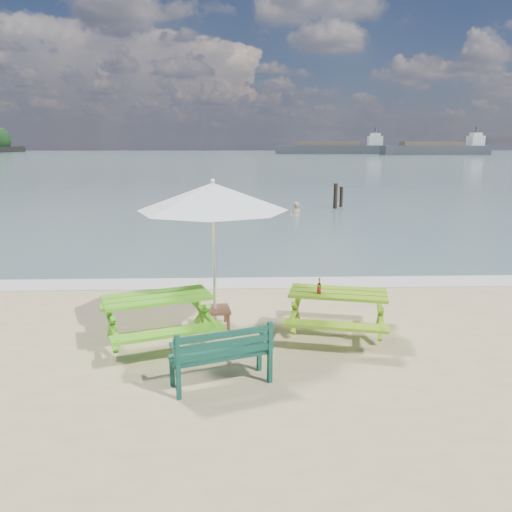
{
  "coord_description": "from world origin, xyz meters",
  "views": [
    {
      "loc": [
        -0.08,
        -6.23,
        3.14
      ],
      "look_at": [
        0.23,
        3.0,
        1.0
      ],
      "focal_mm": 35.0,
      "sensor_mm": 36.0,
      "label": 1
    }
  ],
  "objects_px": {
    "park_bench": "(221,366)",
    "picnic_table_left": "(158,320)",
    "side_table": "(215,317)",
    "beer_bottle": "(319,289)",
    "picnic_table_right": "(337,314)",
    "patio_umbrella": "(213,197)",
    "swimmer": "(295,219)"
  },
  "relations": [
    {
      "from": "park_bench",
      "to": "picnic_table_left",
      "type": "bearing_deg",
      "value": 126.4
    },
    {
      "from": "side_table",
      "to": "beer_bottle",
      "type": "distance_m",
      "value": 1.91
    },
    {
      "from": "picnic_table_right",
      "to": "park_bench",
      "type": "bearing_deg",
      "value": -138.27
    },
    {
      "from": "park_bench",
      "to": "patio_umbrella",
      "type": "bearing_deg",
      "value": 94.78
    },
    {
      "from": "patio_umbrella",
      "to": "swimmer",
      "type": "distance_m",
      "value": 14.52
    },
    {
      "from": "park_bench",
      "to": "beer_bottle",
      "type": "height_order",
      "value": "beer_bottle"
    },
    {
      "from": "picnic_table_left",
      "to": "side_table",
      "type": "xyz_separation_m",
      "value": [
        0.86,
        0.69,
        -0.21
      ]
    },
    {
      "from": "patio_umbrella",
      "to": "picnic_table_right",
      "type": "bearing_deg",
      "value": -12.48
    },
    {
      "from": "park_bench",
      "to": "side_table",
      "type": "xyz_separation_m",
      "value": [
        -0.18,
        2.1,
        -0.08
      ]
    },
    {
      "from": "picnic_table_left",
      "to": "swimmer",
      "type": "relative_size",
      "value": 1.44
    },
    {
      "from": "picnic_table_left",
      "to": "patio_umbrella",
      "type": "relative_size",
      "value": 0.8
    },
    {
      "from": "beer_bottle",
      "to": "swimmer",
      "type": "xyz_separation_m",
      "value": [
        1.25,
        14.54,
        -1.12
      ]
    },
    {
      "from": "side_table",
      "to": "swimmer",
      "type": "height_order",
      "value": "swimmer"
    },
    {
      "from": "beer_bottle",
      "to": "picnic_table_left",
      "type": "bearing_deg",
      "value": -176.82
    },
    {
      "from": "picnic_table_left",
      "to": "park_bench",
      "type": "height_order",
      "value": "park_bench"
    },
    {
      "from": "side_table",
      "to": "beer_bottle",
      "type": "height_order",
      "value": "beer_bottle"
    },
    {
      "from": "picnic_table_left",
      "to": "swimmer",
      "type": "height_order",
      "value": "picnic_table_left"
    },
    {
      "from": "park_bench",
      "to": "patio_umbrella",
      "type": "xyz_separation_m",
      "value": [
        -0.18,
        2.1,
        2.0
      ]
    },
    {
      "from": "picnic_table_right",
      "to": "swimmer",
      "type": "bearing_deg",
      "value": 86.33
    },
    {
      "from": "side_table",
      "to": "patio_umbrella",
      "type": "distance_m",
      "value": 2.08
    },
    {
      "from": "picnic_table_right",
      "to": "patio_umbrella",
      "type": "xyz_separation_m",
      "value": [
        -2.03,
        0.45,
        1.89
      ]
    },
    {
      "from": "picnic_table_left",
      "to": "beer_bottle",
      "type": "xyz_separation_m",
      "value": [
        2.56,
        0.14,
        0.46
      ]
    },
    {
      "from": "picnic_table_left",
      "to": "swimmer",
      "type": "bearing_deg",
      "value": 75.44
    },
    {
      "from": "swimmer",
      "to": "beer_bottle",
      "type": "bearing_deg",
      "value": -94.93
    },
    {
      "from": "beer_bottle",
      "to": "side_table",
      "type": "bearing_deg",
      "value": 162.0
    },
    {
      "from": "picnic_table_right",
      "to": "park_bench",
      "type": "xyz_separation_m",
      "value": [
        -1.85,
        -1.65,
        -0.11
      ]
    },
    {
      "from": "picnic_table_right",
      "to": "patio_umbrella",
      "type": "height_order",
      "value": "patio_umbrella"
    },
    {
      "from": "picnic_table_right",
      "to": "patio_umbrella",
      "type": "relative_size",
      "value": 0.72
    },
    {
      "from": "swimmer",
      "to": "picnic_table_left",
      "type": "bearing_deg",
      "value": -104.56
    },
    {
      "from": "side_table",
      "to": "swimmer",
      "type": "distance_m",
      "value": 14.3
    },
    {
      "from": "beer_bottle",
      "to": "swimmer",
      "type": "relative_size",
      "value": 0.16
    },
    {
      "from": "picnic_table_right",
      "to": "swimmer",
      "type": "height_order",
      "value": "picnic_table_right"
    }
  ]
}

